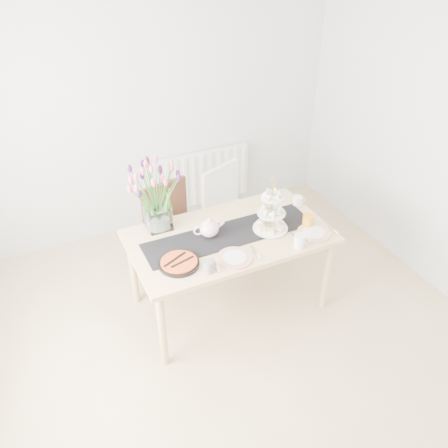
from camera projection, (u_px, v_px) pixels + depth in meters
name	position (u px, v px, depth m)	size (l,w,h in m)	color
room_shell	(255.00, 230.00, 2.89)	(4.50, 4.50, 4.50)	tan
radiator	(197.00, 179.00, 5.18)	(1.20, 0.08, 0.60)	white
dining_table	(229.00, 242.00, 3.84)	(1.60, 0.90, 0.75)	#D9B175
chair_brown	(173.00, 225.00, 4.29)	(0.54, 0.54, 0.91)	#331D12
chair_white	(230.00, 207.00, 4.51)	(0.61, 0.61, 0.94)	white
table_runner	(230.00, 234.00, 3.79)	(1.40, 0.35, 0.01)	black
tulip_vase	(155.00, 186.00, 3.66)	(0.69, 0.69, 0.60)	silver
cake_stand	(271.00, 217.00, 3.78)	(0.28, 0.28, 0.42)	gold
teapot	(209.00, 228.00, 3.73)	(0.24, 0.20, 0.16)	white
cream_jug	(297.00, 201.00, 4.14)	(0.08, 0.08, 0.08)	white
tart_tin	(179.00, 263.00, 3.46)	(0.30, 0.30, 0.04)	black
mug_grey	(208.00, 267.00, 3.39)	(0.08, 0.08, 0.09)	gray
mug_white	(300.00, 241.00, 3.63)	(0.09, 0.09, 0.11)	white
mug_orange	(308.00, 221.00, 3.86)	(0.09, 0.09, 0.11)	orange
plate_left	(235.00, 258.00, 3.53)	(0.27, 0.27, 0.01)	silver
plate_right	(314.00, 233.00, 3.80)	(0.27, 0.27, 0.01)	white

